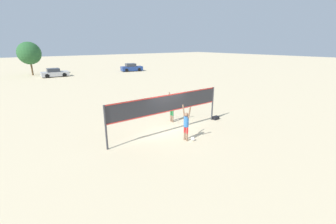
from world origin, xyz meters
TOP-DOWN VIEW (x-y plane):
  - ground_plane at (0.00, 0.00)m, footprint 200.00×200.00m
  - volleyball_net at (0.00, 0.00)m, footprint 7.99×0.10m
  - player_spiker at (0.07, -1.59)m, footprint 0.28×0.69m
  - player_blocker at (1.38, 1.39)m, footprint 0.28×0.70m
  - volleyball at (0.35, -1.88)m, footprint 0.23×0.23m
  - gear_bag at (4.25, -0.13)m, footprint 0.43×0.30m
  - parked_car_near at (-0.37, 30.74)m, footprint 4.22×2.14m
  - parked_car_mid at (13.60, 30.23)m, footprint 4.43×2.72m
  - tree_left_cluster at (-3.04, 35.15)m, footprint 3.76×3.76m

SIDE VIEW (x-z plane):
  - ground_plane at x=0.00m, z-range 0.00..0.00m
  - volleyball at x=0.35m, z-range 0.00..0.23m
  - gear_bag at x=4.25m, z-range 0.00..0.24m
  - parked_car_near at x=-0.37m, z-range -0.07..1.31m
  - parked_car_mid at x=13.60m, z-range -0.08..1.43m
  - player_spiker at x=0.07m, z-range 0.05..2.09m
  - player_blocker at x=1.38m, z-range 0.05..2.15m
  - volleyball_net at x=0.00m, z-range 0.53..2.92m
  - tree_left_cluster at x=-3.04m, z-range 0.91..6.52m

